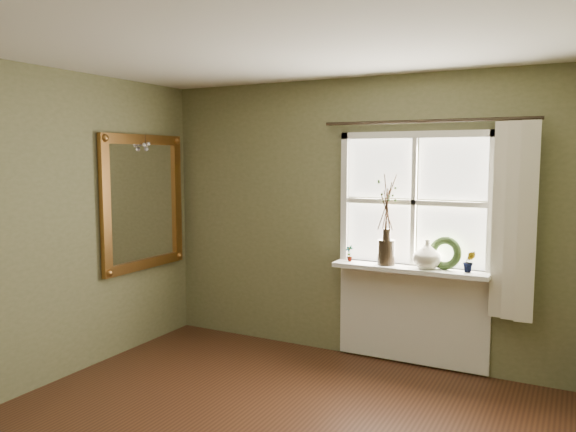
% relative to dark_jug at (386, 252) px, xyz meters
% --- Properties ---
extents(ceiling, '(4.50, 4.50, 0.00)m').
position_rel_dark_jug_xyz_m(ceiling, '(-0.34, -2.12, 1.57)').
color(ceiling, silver).
rests_on(ceiling, ground).
extents(wall_back, '(4.00, 0.10, 2.60)m').
position_rel_dark_jug_xyz_m(wall_back, '(-0.34, 0.18, 0.27)').
color(wall_back, '#696B46').
rests_on(wall_back, ground).
extents(window_frame, '(1.36, 0.06, 1.24)m').
position_rel_dark_jug_xyz_m(window_frame, '(0.21, 0.11, 0.45)').
color(window_frame, white).
rests_on(window_frame, wall_back).
extents(window_sill, '(1.36, 0.26, 0.04)m').
position_rel_dark_jug_xyz_m(window_sill, '(0.21, 0.00, -0.13)').
color(window_sill, white).
rests_on(window_sill, wall_back).
extents(window_apron, '(1.36, 0.04, 0.88)m').
position_rel_dark_jug_xyz_m(window_apron, '(0.21, 0.11, -0.57)').
color(window_apron, white).
rests_on(window_apron, ground).
extents(dark_jug, '(0.17, 0.17, 0.22)m').
position_rel_dark_jug_xyz_m(dark_jug, '(0.00, 0.00, 0.00)').
color(dark_jug, black).
rests_on(dark_jug, window_sill).
extents(cream_vase, '(0.28, 0.28, 0.25)m').
position_rel_dark_jug_xyz_m(cream_vase, '(0.36, 0.00, 0.01)').
color(cream_vase, silver).
rests_on(cream_vase, window_sill).
extents(wreath, '(0.30, 0.17, 0.30)m').
position_rel_dark_jug_xyz_m(wreath, '(0.51, 0.04, -0.00)').
color(wreath, '#2A3F1C').
rests_on(wreath, window_sill).
extents(potted_plant_left, '(0.09, 0.08, 0.15)m').
position_rel_dark_jug_xyz_m(potted_plant_left, '(-0.35, 0.00, -0.04)').
color(potted_plant_left, '#2A3F1C').
rests_on(potted_plant_left, window_sill).
extents(potted_plant_right, '(0.11, 0.10, 0.18)m').
position_rel_dark_jug_xyz_m(potted_plant_right, '(0.72, 0.00, -0.02)').
color(potted_plant_right, '#2A3F1C').
rests_on(potted_plant_right, window_sill).
extents(curtain, '(0.36, 0.12, 1.59)m').
position_rel_dark_jug_xyz_m(curtain, '(1.05, 0.01, 0.33)').
color(curtain, beige).
rests_on(curtain, wall_back).
extents(curtain_rod, '(1.84, 0.03, 0.03)m').
position_rel_dark_jug_xyz_m(curtain_rod, '(0.31, 0.05, 1.15)').
color(curtain_rod, black).
rests_on(curtain_rod, wall_back).
extents(gilt_mirror, '(0.10, 1.11, 1.32)m').
position_rel_dark_jug_xyz_m(gilt_mirror, '(-2.30, -0.56, 0.40)').
color(gilt_mirror, white).
rests_on(gilt_mirror, wall_left).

